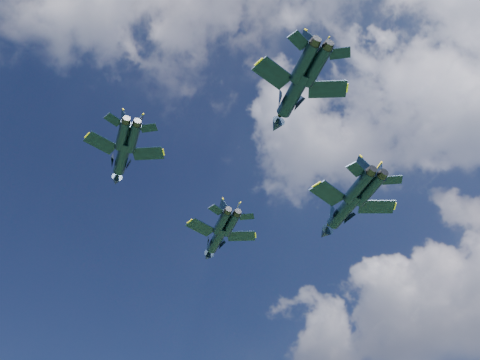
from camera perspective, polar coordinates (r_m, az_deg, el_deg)
name	(u,v)px	position (r m, az deg, el deg)	size (l,w,h in m)	color
jet_lead	(217,240)	(100.02, -2.24, -5.68)	(14.33, 12.56, 3.68)	black
jet_left	(122,159)	(84.78, -11.14, 1.98)	(13.11, 11.84, 3.41)	black
jet_right	(343,211)	(91.05, 9.75, -2.92)	(16.96, 14.12, 4.28)	black
jet_slot	(292,96)	(74.48, 4.97, 7.93)	(14.70, 12.84, 3.77)	black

